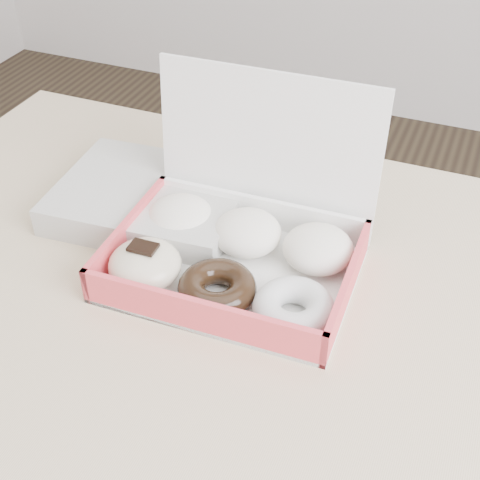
% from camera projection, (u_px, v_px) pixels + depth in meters
% --- Properties ---
extents(table, '(1.20, 0.80, 0.75)m').
position_uv_depth(table, '(289.00, 391.00, 0.75)').
color(table, tan).
rests_on(table, ground).
extents(donut_box, '(0.28, 0.24, 0.20)m').
position_uv_depth(donut_box, '(236.00, 245.00, 0.78)').
color(donut_box, white).
rests_on(donut_box, table).
extents(newspapers, '(0.25, 0.21, 0.04)m').
position_uv_depth(newspapers, '(151.00, 199.00, 0.87)').
color(newspapers, beige).
rests_on(newspapers, table).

